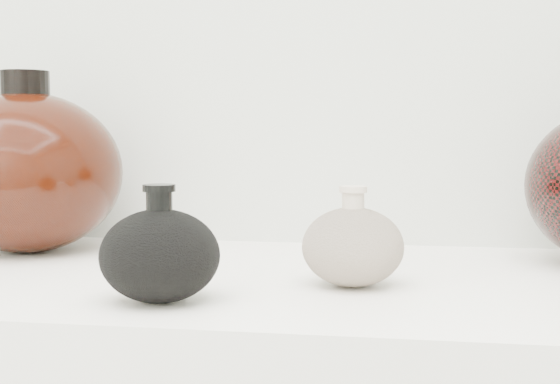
# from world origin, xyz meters

# --- Properties ---
(black_gourd_vase) EXTENTS (0.13, 0.13, 0.11)m
(black_gourd_vase) POSITION_xyz_m (-0.07, 0.79, 0.95)
(black_gourd_vase) COLOR black
(black_gourd_vase) RESTS_ON display_counter
(cream_gourd_vase) EXTENTS (0.14, 0.14, 0.11)m
(cream_gourd_vase) POSITION_xyz_m (0.11, 0.90, 0.94)
(cream_gourd_vase) COLOR beige
(cream_gourd_vase) RESTS_ON display_counter
(left_round_pot) EXTENTS (0.27, 0.27, 0.24)m
(left_round_pot) POSITION_xyz_m (-0.34, 1.06, 1.01)
(left_round_pot) COLOR black
(left_round_pot) RESTS_ON display_counter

